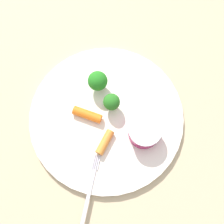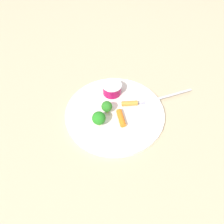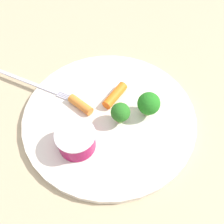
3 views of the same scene
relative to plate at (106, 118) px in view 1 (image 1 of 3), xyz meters
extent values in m
plane|color=tan|center=(0.00, 0.00, -0.01)|extent=(2.40, 2.40, 0.00)
cylinder|color=silver|center=(0.00, 0.00, 0.00)|extent=(0.31, 0.31, 0.01)
cylinder|color=maroon|center=(-0.08, 0.03, 0.02)|extent=(0.06, 0.06, 0.03)
cylinder|color=silver|center=(-0.08, 0.03, 0.04)|extent=(0.06, 0.06, 0.00)
cylinder|color=#92B76A|center=(0.02, -0.06, 0.01)|extent=(0.01, 0.01, 0.01)
sphere|color=#23761E|center=(0.02, -0.06, 0.04)|extent=(0.04, 0.04, 0.04)
cylinder|color=#84B357|center=(-0.01, -0.02, 0.01)|extent=(0.01, 0.01, 0.01)
sphere|color=#276D1F|center=(-0.01, -0.02, 0.03)|extent=(0.03, 0.03, 0.03)
cylinder|color=orange|center=(0.04, 0.00, 0.01)|extent=(0.06, 0.03, 0.02)
cylinder|color=orange|center=(0.00, 0.05, 0.01)|extent=(0.04, 0.05, 0.02)
cube|color=silver|center=(0.03, 0.19, 0.01)|extent=(0.03, 0.17, 0.00)
cube|color=silver|center=(0.02, 0.09, 0.01)|extent=(0.01, 0.03, 0.00)
cube|color=silver|center=(0.02, 0.09, 0.01)|extent=(0.01, 0.03, 0.00)
cube|color=silver|center=(0.01, 0.09, 0.01)|extent=(0.01, 0.03, 0.00)
cube|color=silver|center=(0.01, 0.09, 0.01)|extent=(0.01, 0.03, 0.00)
camera|label=1|loc=(-0.02, 0.19, 0.63)|focal=52.09mm
camera|label=2|loc=(0.35, -0.21, 0.51)|focal=33.25mm
camera|label=3|loc=(-0.25, -0.08, 0.37)|focal=39.83mm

